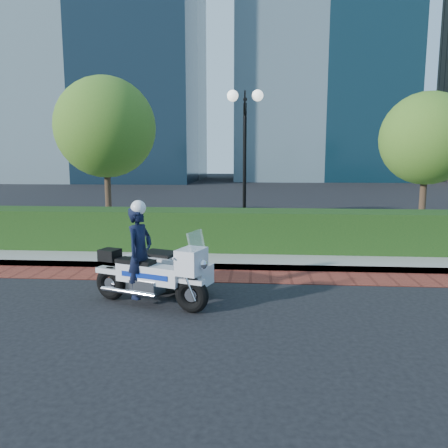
# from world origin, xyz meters

# --- Properties ---
(ground) EXTENTS (120.00, 120.00, 0.00)m
(ground) POSITION_xyz_m (0.00, 0.00, 0.00)
(ground) COLOR black
(ground) RESTS_ON ground
(brick_strip) EXTENTS (60.00, 1.00, 0.01)m
(brick_strip) POSITION_xyz_m (0.00, 1.50, 0.01)
(brick_strip) COLOR maroon
(brick_strip) RESTS_ON ground
(sidewalk) EXTENTS (60.00, 8.00, 0.15)m
(sidewalk) POSITION_xyz_m (0.00, 6.00, 0.07)
(sidewalk) COLOR gray
(sidewalk) RESTS_ON ground
(hedge_main) EXTENTS (18.00, 1.20, 1.00)m
(hedge_main) POSITION_xyz_m (0.00, 3.60, 0.65)
(hedge_main) COLOR black
(hedge_main) RESTS_ON sidewalk
(lamppost) EXTENTS (1.02, 0.70, 4.21)m
(lamppost) POSITION_xyz_m (1.00, 5.20, 2.96)
(lamppost) COLOR black
(lamppost) RESTS_ON sidewalk
(tree_b) EXTENTS (3.20, 3.20, 4.89)m
(tree_b) POSITION_xyz_m (-3.50, 6.50, 3.43)
(tree_b) COLOR #332319
(tree_b) RESTS_ON sidewalk
(tree_c) EXTENTS (2.80, 2.80, 4.30)m
(tree_c) POSITION_xyz_m (6.50, 6.50, 3.05)
(tree_c) COLOR #332319
(tree_c) RESTS_ON sidewalk
(police_motorcycle) EXTENTS (2.14, 1.93, 1.79)m
(police_motorcycle) POSITION_xyz_m (-0.40, -0.11, 0.61)
(police_motorcycle) COLOR black
(police_motorcycle) RESTS_ON ground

